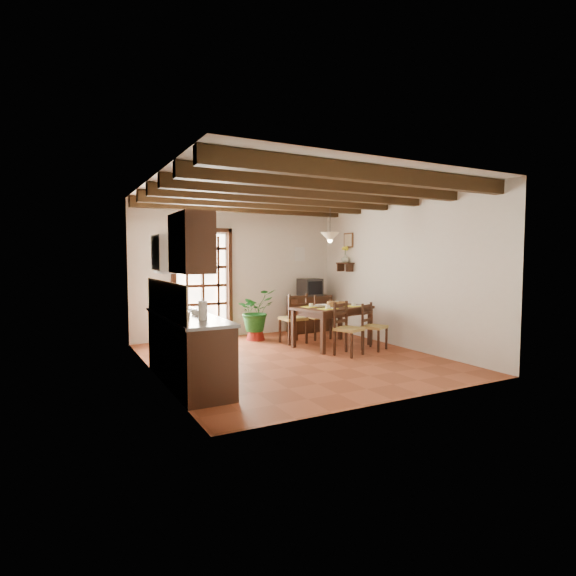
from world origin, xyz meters
TOP-DOWN VIEW (x-y plane):
  - ground_plane at (0.00, 0.00)m, footprint 5.00×5.00m
  - room_shell at (0.00, 0.00)m, footprint 4.52×5.02m
  - ceiling_beams at (0.00, 0.00)m, footprint 4.50×4.34m
  - french_door at (-0.80, 2.45)m, footprint 1.26×0.11m
  - kitchen_counter at (-1.96, -0.60)m, footprint 0.64×2.25m
  - upper_cabinet at (-2.08, -1.30)m, footprint 0.35×0.80m
  - range_hood at (-2.05, -0.05)m, footprint 0.38×0.60m
  - counter_items at (-1.95, -0.51)m, footprint 0.50×1.43m
  - dining_table at (1.14, 0.57)m, footprint 1.56×1.18m
  - chair_near_left at (0.95, -0.20)m, footprint 0.54×0.53m
  - chair_near_right at (1.63, -0.05)m, footprint 0.52×0.51m
  - chair_far_left at (0.64, 1.18)m, footprint 0.47×0.45m
  - chair_far_right at (1.31, 1.34)m, footprint 0.43×0.41m
  - table_setting at (1.14, 0.57)m, footprint 1.01×0.68m
  - table_bowl at (0.88, 0.56)m, footprint 0.29×0.29m
  - sideboard at (1.62, 2.23)m, footprint 0.99×0.51m
  - crt_tv at (1.62, 2.22)m, footprint 0.49×0.45m
  - fuse_box at (1.50, 2.48)m, footprint 0.25×0.03m
  - plant_pot at (0.11, 1.84)m, footprint 0.38×0.38m
  - potted_plant at (0.11, 1.84)m, footprint 2.42×2.24m
  - wall_shelf at (2.14, 1.60)m, footprint 0.20×0.42m
  - shelf_vase at (2.14, 1.60)m, footprint 0.15×0.15m
  - shelf_flowers at (2.14, 1.60)m, footprint 0.14×0.14m
  - framed_picture at (2.22, 1.60)m, footprint 0.03×0.32m
  - pendant_lamp at (1.14, 0.67)m, footprint 0.36×0.36m

SIDE VIEW (x-z plane):
  - ground_plane at x=0.00m, z-range 0.00..0.00m
  - plant_pot at x=0.11m, z-range -0.01..0.23m
  - chair_near_right at x=1.63m, z-range -0.16..0.69m
  - chair_near_left at x=0.95m, z-range -0.17..0.75m
  - chair_far_right at x=1.31m, z-range -0.17..0.75m
  - chair_far_left at x=0.64m, z-range -0.18..0.80m
  - sideboard at x=1.62m, z-range 0.00..0.81m
  - kitchen_counter at x=-1.96m, z-range -0.22..1.16m
  - potted_plant at x=0.11m, z-range -0.54..1.68m
  - dining_table at x=1.14m, z-range 0.28..1.04m
  - table_bowl at x=0.88m, z-range 0.76..0.81m
  - table_setting at x=1.14m, z-range 0.74..0.83m
  - counter_items at x=-1.95m, z-range 0.83..1.08m
  - crt_tv at x=1.62m, z-range 0.81..1.20m
  - french_door at x=-0.80m, z-range 0.02..2.34m
  - wall_shelf at x=2.14m, z-range 1.41..1.61m
  - shelf_vase at x=2.14m, z-range 1.57..1.73m
  - range_hood at x=-2.05m, z-range 1.46..2.00m
  - fuse_box at x=1.50m, z-range 1.59..1.91m
  - room_shell at x=0.00m, z-range 0.41..3.22m
  - upper_cabinet at x=-2.08m, z-range 1.50..2.20m
  - shelf_flowers at x=2.14m, z-range 1.68..2.04m
  - framed_picture at x=2.22m, z-range 1.89..2.21m
  - pendant_lamp at x=1.14m, z-range 1.66..2.50m
  - ceiling_beams at x=0.00m, z-range 2.59..2.79m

